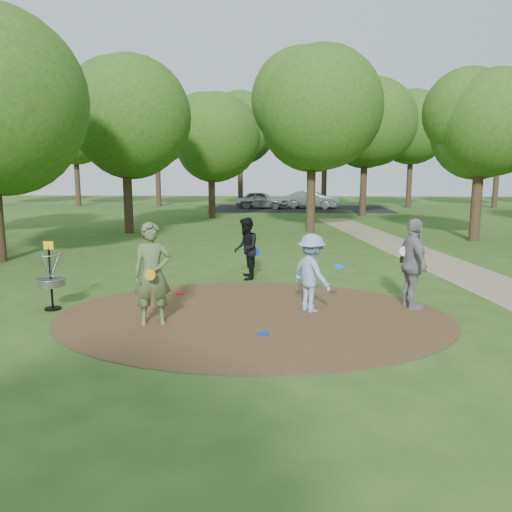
{
  "coord_description": "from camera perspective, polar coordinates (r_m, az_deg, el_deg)",
  "views": [
    {
      "loc": [
        0.62,
        -10.21,
        3.08
      ],
      "look_at": [
        0.0,
        1.2,
        1.1
      ],
      "focal_mm": 35.0,
      "sensor_mm": 36.0,
      "label": 1
    }
  ],
  "objects": [
    {
      "name": "ground",
      "position": [
        10.68,
        -0.35,
        -6.93
      ],
      "size": [
        100.0,
        100.0,
        0.0
      ],
      "primitive_type": "plane",
      "color": "#2D5119",
      "rests_on": "ground"
    },
    {
      "name": "dirt_clearing",
      "position": [
        10.68,
        -0.35,
        -6.87
      ],
      "size": [
        8.4,
        8.4,
        0.02
      ],
      "primitive_type": "cylinder",
      "color": "#47301C",
      "rests_on": "ground"
    },
    {
      "name": "parking_lot",
      "position": [
        40.35,
        5.1,
        5.4
      ],
      "size": [
        14.0,
        8.0,
        0.01
      ],
      "primitive_type": "cube",
      "color": "black",
      "rests_on": "ground"
    },
    {
      "name": "player_observer_with_disc",
      "position": [
        10.11,
        -11.76,
        -2.04
      ],
      "size": [
        0.86,
        0.71,
        2.07
      ],
      "color": "#55683C",
      "rests_on": "ground"
    },
    {
      "name": "player_throwing_with_disc",
      "position": [
        10.93,
        6.36,
        -1.95
      ],
      "size": [
        1.33,
        1.27,
        1.72
      ],
      "color": "#88A3CC",
      "rests_on": "ground"
    },
    {
      "name": "player_walking_with_disc",
      "position": [
        14.1,
        -1.16,
        0.85
      ],
      "size": [
        0.76,
        0.9,
        1.76
      ],
      "color": "black",
      "rests_on": "ground"
    },
    {
      "name": "player_waiting_with_disc",
      "position": [
        11.57,
        17.5,
        -0.9
      ],
      "size": [
        0.71,
        1.26,
        2.03
      ],
      "color": "gray",
      "rests_on": "ground"
    },
    {
      "name": "disc_ground_blue",
      "position": [
        9.52,
        0.78,
        -8.87
      ],
      "size": [
        0.22,
        0.22,
        0.02
      ],
      "primitive_type": "cylinder",
      "color": "#0C26D9",
      "rests_on": "dirt_clearing"
    },
    {
      "name": "disc_ground_red",
      "position": [
        12.64,
        -8.69,
        -4.26
      ],
      "size": [
        0.22,
        0.22,
        0.02
      ],
      "primitive_type": "cylinder",
      "color": "red",
      "rests_on": "dirt_clearing"
    },
    {
      "name": "car_left",
      "position": [
        40.51,
        0.64,
        6.42
      ],
      "size": [
        4.21,
        2.19,
        1.37
      ],
      "primitive_type": "imported",
      "rotation": [
        0.0,
        0.0,
        1.42
      ],
      "color": "#ABB0B3",
      "rests_on": "ground"
    },
    {
      "name": "car_right",
      "position": [
        40.8,
        6.34,
        6.43
      ],
      "size": [
        4.58,
        2.51,
        1.43
      ],
      "primitive_type": "imported",
      "rotation": [
        0.0,
        0.0,
        1.33
      ],
      "color": "#B5B7BD",
      "rests_on": "ground"
    },
    {
      "name": "disc_golf_basket",
      "position": [
        11.9,
        -22.45,
        -1.61
      ],
      "size": [
        0.63,
        0.63,
        1.54
      ],
      "color": "black",
      "rests_on": "ground"
    },
    {
      "name": "tree_ring",
      "position": [
        19.9,
        4.97,
        15.85
      ],
      "size": [
        37.36,
        45.47,
        8.82
      ],
      "color": "#332316",
      "rests_on": "ground"
    }
  ]
}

